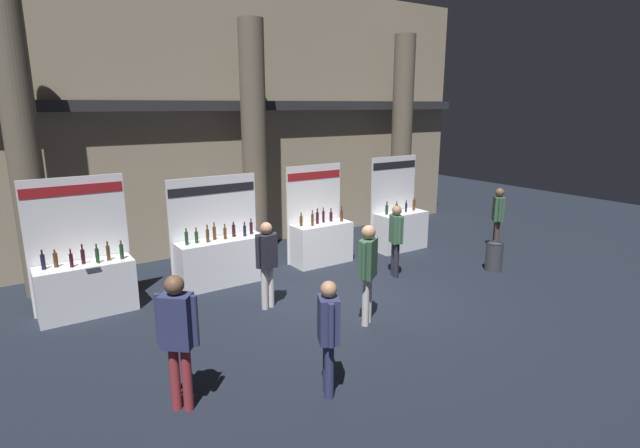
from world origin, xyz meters
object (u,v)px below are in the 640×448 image
Objects in this scene: exhibitor_booth_2 at (321,239)px; visitor_2 at (368,266)px; exhibitor_booth_1 at (221,257)px; exhibitor_booth_0 at (86,282)px; visitor_5 at (328,329)px; visitor_1 at (267,258)px; visitor_4 at (498,214)px; visitor_3 at (178,331)px; trash_bin at (494,257)px; exhibitor_booth_3 at (399,227)px; visitor_0 at (396,236)px.

exhibitor_booth_2 reaches higher than visitor_2.
exhibitor_booth_1 is at bearing -101.92° from visitor_2.
exhibitor_booth_0 reaches higher than visitor_5.
visitor_5 is at bearing -95.94° from exhibitor_booth_1.
visitor_4 is (6.75, 0.03, -0.00)m from visitor_1.
visitor_3 is at bearing 30.73° from visitor_1.
trash_bin is 0.42× the size of visitor_5.
exhibitor_booth_3 is at bearing 103.50° from trash_bin.
exhibitor_booth_1 is 1.28× the size of visitor_2.
exhibitor_booth_3 is at bearing -172.92° from visitor_2.
visitor_4 is (2.02, -1.51, 0.37)m from exhibitor_booth_3.
visitor_0 is (0.82, -1.73, 0.34)m from exhibitor_booth_2.
visitor_3 reaches higher than visitor_4.
visitor_5 is at bearing -64.79° from exhibitor_booth_0.
visitor_3 is (-7.12, -3.76, 0.46)m from exhibitor_booth_3.
visitor_4 reaches higher than trash_bin.
exhibitor_booth_0 is at bearing 138.02° from visitor_3.
exhibitor_booth_3 is 2.55m from visitor_4.
visitor_3 reaches higher than visitor_0.
exhibitor_booth_2 is at bearing -68.46° from visitor_4.
visitor_3 is (0.46, -3.84, 0.46)m from exhibitor_booth_0.
exhibitor_booth_0 reaches higher than exhibitor_booth_3.
visitor_1 is (-5.33, 0.99, 0.65)m from trash_bin.
trash_bin is 0.40× the size of visitor_1.
exhibitor_booth_3 is at bearing -174.29° from visitor_1.
exhibitor_booth_1 is 3.81m from visitor_0.
visitor_0 is at bearing -27.16° from exhibitor_booth_1.
visitor_0 is at bearing 155.73° from trash_bin.
visitor_2 is at bearing -68.39° from exhibitor_booth_1.
exhibitor_booth_1 reaches higher than visitor_2.
exhibitor_booth_2 is at bearing 0.01° from exhibitor_booth_1.
exhibitor_booth_3 is 1.36× the size of visitor_3.
exhibitor_booth_0 is 5.10m from visitor_2.
visitor_4 is 8.02m from visitor_5.
visitor_2 reaches higher than visitor_0.
visitor_0 is (3.37, -1.73, 0.35)m from exhibitor_booth_1.
exhibitor_booth_2 reaches higher than exhibitor_booth_1.
visitor_5 is (-6.02, -1.99, 0.60)m from trash_bin.
visitor_1 is (-3.17, 0.02, 0.05)m from visitor_0.
visitor_5 is (-5.42, -4.52, 0.33)m from exhibitor_booth_3.
visitor_2 is 1.12× the size of visitor_5.
exhibitor_booth_1 is at bearing -179.99° from exhibitor_booth_2.
trash_bin is 0.40× the size of visitor_4.
visitor_5 is (-0.49, -4.70, 0.35)m from exhibitor_booth_1.
visitor_4 is (9.60, -1.59, 0.37)m from exhibitor_booth_0.
visitor_2 is at bearing -31.60° from visitor_4.
visitor_3 is (-2.19, -3.94, 0.48)m from exhibitor_booth_1.
trash_bin is at bearing -42.21° from exhibitor_booth_2.
exhibitor_booth_0 is at bearing 162.36° from trash_bin.
visitor_0 is 0.97× the size of visitor_1.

